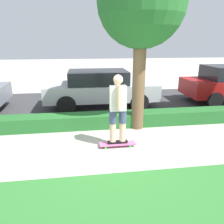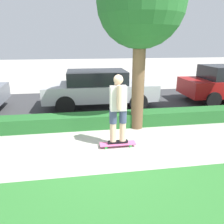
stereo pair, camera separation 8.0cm
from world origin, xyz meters
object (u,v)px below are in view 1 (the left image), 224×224
skateboard (118,144)px  tree_mid (142,5)px  parked_car_middle (101,88)px  skater_person (118,108)px

skateboard → tree_mid: tree_mid is taller
parked_car_middle → skater_person: bearing=-88.2°
parked_car_middle → skateboard: bearing=-88.2°
tree_mid → parked_car_middle: 3.73m
tree_mid → skateboard: bearing=-124.3°
skateboard → tree_mid: (0.81, 1.19, 3.38)m
skateboard → skater_person: bearing=45.0°
skater_person → parked_car_middle: (-0.09, 3.63, -0.23)m
skateboard → parked_car_middle: size_ratio=0.21×
skateboard → skater_person: skater_person is taller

